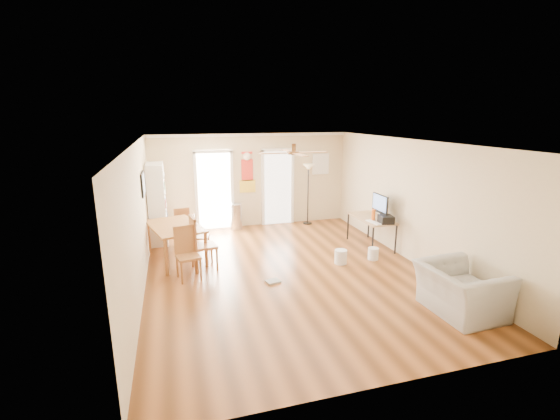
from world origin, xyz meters
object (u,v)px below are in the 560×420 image
object	(u,v)px
wastebasket_a	(341,257)
armchair	(460,290)
dining_chair_near	(188,254)
torchiere_lamp	(308,194)
printer	(386,219)
computer_desk	(371,232)
dining_table	(176,243)
dining_chair_right_b	(204,243)
dining_chair_far	(181,225)
bookshelf	(157,204)
dining_chair_right_a	(201,234)
trash_can	(236,217)
wastebasket_b	(373,254)

from	to	relation	value
wastebasket_a	armchair	size ratio (longest dim) A/B	0.25
dining_chair_near	torchiere_lamp	size ratio (longest dim) A/B	0.58
dining_chair_near	printer	size ratio (longest dim) A/B	3.04
computer_desk	wastebasket_a	size ratio (longest dim) A/B	4.38
dining_table	dining_chair_right_b	size ratio (longest dim) A/B	1.40
torchiere_lamp	wastebasket_a	xyz separation A→B (m)	(-0.37, -3.09, -0.72)
dining_chair_far	printer	size ratio (longest dim) A/B	2.69
dining_table	bookshelf	bearing A→B (deg)	105.81
bookshelf	dining_chair_far	size ratio (longest dim) A/B	2.17
dining_chair_right_b	dining_chair_near	distance (m)	0.54
torchiere_lamp	computer_desk	world-z (taller)	torchiere_lamp
dining_table	dining_chair_near	bearing A→B (deg)	-79.21
dining_chair_right_a	dining_chair_near	distance (m)	1.41
trash_can	wastebasket_a	world-z (taller)	trash_can
bookshelf	wastebasket_a	world-z (taller)	bookshelf
dining_table	computer_desk	xyz separation A→B (m)	(4.52, -0.36, -0.04)
dining_table	dining_chair_right_b	world-z (taller)	dining_chair_right_b
dining_table	dining_chair_right_a	distance (m)	0.61
printer	wastebasket_a	bearing A→B (deg)	-155.14
dining_table	trash_can	xyz separation A→B (m)	(1.63, 1.92, -0.03)
wastebasket_a	wastebasket_b	world-z (taller)	wastebasket_a
wastebasket_a	computer_desk	bearing A→B (deg)	35.65
dining_chair_right_b	dining_chair_far	world-z (taller)	dining_chair_right_b
dining_chair_right_b	wastebasket_a	size ratio (longest dim) A/B	3.71
wastebasket_a	dining_chair_far	bearing A→B (deg)	143.57
dining_chair_right_b	printer	world-z (taller)	dining_chair_right_b
torchiere_lamp	computer_desk	xyz separation A→B (m)	(0.79, -2.26, -0.52)
trash_can	torchiere_lamp	bearing A→B (deg)	-0.59
dining_chair_right_b	wastebasket_a	world-z (taller)	dining_chair_right_b
trash_can	wastebasket_a	bearing A→B (deg)	-60.90
dining_table	dining_chair_right_b	distance (m)	0.89
trash_can	torchiere_lamp	world-z (taller)	torchiere_lamp
bookshelf	trash_can	distance (m)	2.18
dining_chair_right_b	printer	distance (m)	4.06
dining_chair_right_b	armchair	world-z (taller)	dining_chair_right_b
dining_chair_far	wastebasket_a	size ratio (longest dim) A/B	2.98
printer	bookshelf	bearing A→B (deg)	165.93
dining_chair_far	wastebasket_b	bearing A→B (deg)	142.76
dining_chair_right_b	torchiere_lamp	xyz separation A→B (m)	(3.18, 2.58, 0.31)
bookshelf	wastebasket_a	xyz separation A→B (m)	(3.75, -2.55, -0.83)
dining_chair_right_b	trash_can	distance (m)	2.83
printer	dining_chair_right_b	bearing A→B (deg)	-172.59
dining_chair_right_a	computer_desk	bearing A→B (deg)	-84.83
dining_chair_right_a	wastebasket_b	distance (m)	3.89
computer_desk	wastebasket_b	size ratio (longest dim) A/B	5.02
dining_chair_far	printer	distance (m)	4.90
torchiere_lamp	dining_chair_right_b	bearing A→B (deg)	-140.95
dining_chair_near	computer_desk	bearing A→B (deg)	-2.21
dining_chair_right_b	dining_chair_near	xyz separation A→B (m)	(-0.34, -0.42, -0.05)
printer	wastebasket_a	distance (m)	1.43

